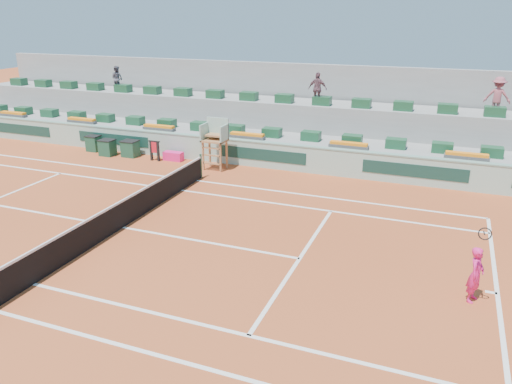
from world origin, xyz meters
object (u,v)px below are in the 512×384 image
Objects in this scene: player_bag at (173,156)px; umpire_chair at (215,137)px; drink_cooler_a at (130,148)px; tennis_player at (476,274)px.

player_bag is 0.41× the size of umpire_chair.
tennis_player is at bearing -27.18° from drink_cooler_a.
player_bag is 2.45m from drink_cooler_a.
player_bag is 0.44× the size of tennis_player.
umpire_chair is at bearing 144.25° from tennis_player.
drink_cooler_a is (-5.03, 0.26, -1.12)m from umpire_chair.
player_bag is at bearing 170.60° from umpire_chair.
player_bag is 1.18× the size of drink_cooler_a.
drink_cooler_a is (-2.44, -0.17, 0.20)m from player_bag.
tennis_player is (11.24, -8.09, -0.78)m from umpire_chair.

